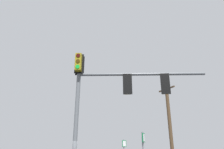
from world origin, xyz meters
name	(u,v)px	position (x,y,z in m)	size (l,w,h in m)	color
signal_mast_assembly	(106,90)	(0.07, -1.40, 4.87)	(2.49, 6.25, 6.75)	slate
utility_pole_wooden	(170,123)	(11.16, -3.47, 4.57)	(1.53, 1.65, 8.93)	#4C3823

